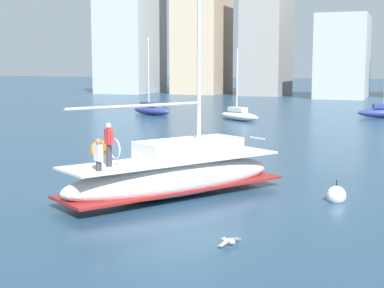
# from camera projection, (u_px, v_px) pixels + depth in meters

# --- Properties ---
(ground_plane) EXTENTS (400.00, 400.00, 0.00)m
(ground_plane) POSITION_uv_depth(u_px,v_px,m) (150.00, 191.00, 23.82)
(ground_plane) COLOR navy
(main_sailboat) EXTENTS (7.22, 9.37, 12.06)m
(main_sailboat) POSITION_uv_depth(u_px,v_px,m) (176.00, 173.00, 22.83)
(main_sailboat) COLOR silver
(main_sailboat) RESTS_ON ground
(moored_sloop_near) EXTENTS (5.43, 3.67, 7.84)m
(moored_sloop_near) POSITION_uv_depth(u_px,v_px,m) (151.00, 109.00, 59.70)
(moored_sloop_near) COLOR navy
(moored_sloop_near) RESTS_ON ground
(moored_cutter_left) EXTENTS (4.80, 3.77, 6.58)m
(moored_cutter_left) POSITION_uv_depth(u_px,v_px,m) (239.00, 115.00, 53.66)
(moored_cutter_left) COLOR white
(moored_cutter_left) RESTS_ON ground
(seagull) EXTENTS (0.50, 0.95, 0.16)m
(seagull) POSITION_uv_depth(u_px,v_px,m) (229.00, 241.00, 16.58)
(seagull) COLOR silver
(seagull) RESTS_ON ground
(mooring_buoy) EXTENTS (0.74, 0.74, 0.97)m
(mooring_buoy) POSITION_uv_depth(u_px,v_px,m) (336.00, 195.00, 22.00)
(mooring_buoy) COLOR silver
(mooring_buoy) RESTS_ON ground
(waterfront_buildings) EXTENTS (85.07, 18.44, 26.35)m
(waterfront_buildings) POSITION_uv_depth(u_px,v_px,m) (375.00, 23.00, 91.49)
(waterfront_buildings) COLOR #B2B7BC
(waterfront_buildings) RESTS_ON ground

